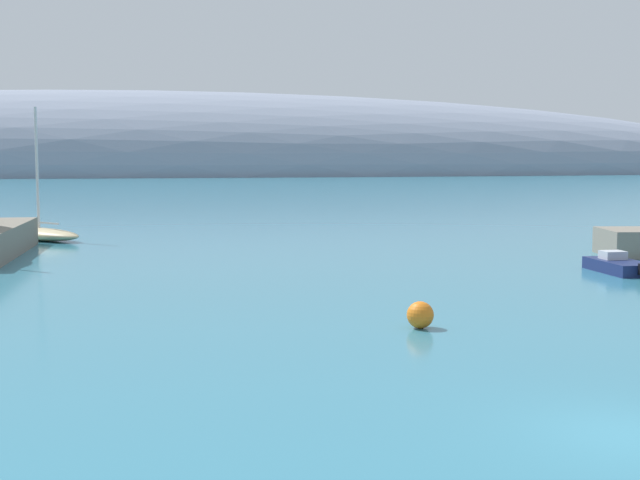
# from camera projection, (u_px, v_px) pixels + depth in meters

# --- Properties ---
(water) EXTENTS (600.00, 600.00, 0.00)m
(water) POSITION_uv_depth(u_px,v_px,m) (629.00, 436.00, 17.79)
(water) COLOR teal
(water) RESTS_ON ground
(distant_ridge) EXTENTS (374.66, 69.85, 43.13)m
(distant_ridge) POSITION_uv_depth(u_px,v_px,m) (124.00, 174.00, 227.13)
(distant_ridge) COLOR gray
(distant_ridge) RESTS_ON ground
(sailboat_sand_near_shore) EXTENTS (6.94, 6.87, 8.68)m
(sailboat_sand_near_shore) POSITION_uv_depth(u_px,v_px,m) (39.00, 233.00, 57.30)
(sailboat_sand_near_shore) COLOR #C6B284
(sailboat_sand_near_shore) RESTS_ON water
(motorboat_navy_alongside_breakwater) EXTENTS (1.93, 4.38, 0.98)m
(motorboat_navy_alongside_breakwater) POSITION_uv_depth(u_px,v_px,m) (619.00, 265.00, 41.91)
(motorboat_navy_alongside_breakwater) COLOR navy
(motorboat_navy_alongside_breakwater) RESTS_ON water
(mooring_buoy_orange) EXTENTS (0.89, 0.89, 0.89)m
(mooring_buoy_orange) POSITION_uv_depth(u_px,v_px,m) (420.00, 315.00, 28.59)
(mooring_buoy_orange) COLOR orange
(mooring_buoy_orange) RESTS_ON water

